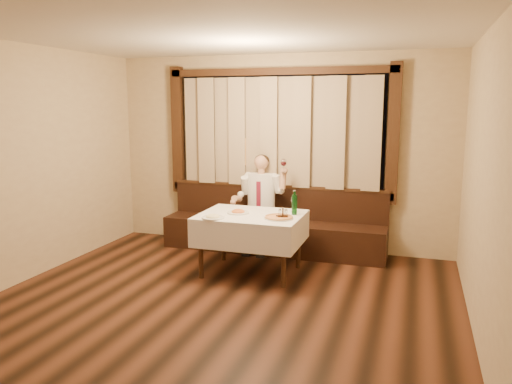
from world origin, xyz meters
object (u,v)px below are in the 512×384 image
(seated_man, at_px, (260,196))
(cruet_caddy, at_px, (283,215))
(pasta_red, at_px, (238,210))
(pizza, at_px, (279,217))
(pasta_cream, at_px, (213,215))
(dining_table, at_px, (251,222))
(banquette, at_px, (274,229))
(green_bottle, at_px, (294,204))

(seated_man, bearing_deg, cruet_caddy, -59.57)
(pasta_red, height_order, cruet_caddy, cruet_caddy)
(pizza, height_order, pasta_cream, pasta_cream)
(seated_man, bearing_deg, pizza, -61.87)
(dining_table, xyz_separation_m, pizza, (0.39, -0.13, 0.12))
(banquette, relative_size, dining_table, 2.52)
(pasta_red, height_order, green_bottle, green_bottle)
(dining_table, height_order, seated_man, seated_man)
(cruet_caddy, bearing_deg, banquette, 99.38)
(pizza, height_order, seated_man, seated_man)
(dining_table, distance_m, pasta_cream, 0.53)
(pizza, height_order, pasta_red, pasta_red)
(pasta_cream, relative_size, seated_man, 0.20)
(banquette, bearing_deg, pizza, -71.23)
(pizza, relative_size, pasta_red, 1.30)
(banquette, xyz_separation_m, cruet_caddy, (0.44, -1.14, 0.49))
(pasta_red, relative_size, seated_man, 0.20)
(pasta_red, height_order, pasta_cream, same)
(banquette, distance_m, seated_man, 0.54)
(banquette, height_order, pasta_cream, banquette)
(pizza, relative_size, cruet_caddy, 2.66)
(pasta_red, xyz_separation_m, green_bottle, (0.68, 0.15, 0.09))
(dining_table, distance_m, cruet_caddy, 0.48)
(pasta_cream, xyz_separation_m, green_bottle, (0.87, 0.51, 0.09))
(cruet_caddy, bearing_deg, pasta_red, 158.29)
(pasta_red, bearing_deg, pasta_cream, -117.68)
(pasta_red, xyz_separation_m, cruet_caddy, (0.61, -0.11, 0.01))
(green_bottle, bearing_deg, seated_man, 131.17)
(green_bottle, height_order, cruet_caddy, green_bottle)
(dining_table, bearing_deg, seated_man, 100.77)
(dining_table, relative_size, green_bottle, 4.18)
(pizza, bearing_deg, cruet_caddy, 24.04)
(green_bottle, xyz_separation_m, seated_man, (-0.69, 0.79, -0.08))
(seated_man, bearing_deg, dining_table, -79.23)
(cruet_caddy, height_order, seated_man, seated_man)
(dining_table, relative_size, pizza, 3.59)
(cruet_caddy, bearing_deg, green_bottle, 61.30)
(pasta_cream, relative_size, green_bottle, 0.90)
(dining_table, relative_size, cruet_caddy, 9.56)
(dining_table, xyz_separation_m, pasta_red, (-0.17, -0.01, 0.14))
(pasta_cream, distance_m, cruet_caddy, 0.83)
(banquette, xyz_separation_m, pizza, (0.39, -1.16, 0.46))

